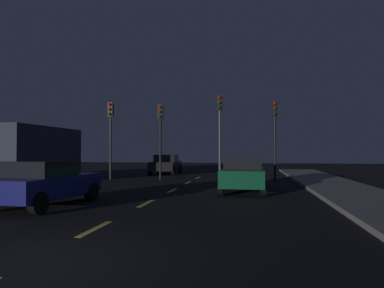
{
  "coord_description": "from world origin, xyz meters",
  "views": [
    {
      "loc": [
        3.48,
        -4.62,
        1.75
      ],
      "look_at": [
        -0.04,
        15.62,
        2.2
      ],
      "focal_mm": 31.7,
      "sensor_mm": 36.0,
      "label": 1
    }
  ],
  "objects_px": {
    "traffic_signal_center_right": "(220,121)",
    "traffic_signal_center_left": "(160,127)",
    "traffic_signal_far_right": "(275,125)",
    "car_adjacent_lane": "(43,183)",
    "car_oncoming_far": "(166,164)",
    "traffic_signal_far_left": "(110,125)",
    "car_stopped_ahead": "(243,173)"
  },
  "relations": [
    {
      "from": "traffic_signal_far_left",
      "to": "car_oncoming_far",
      "type": "xyz_separation_m",
      "value": [
        2.2,
        5.45,
        -2.63
      ]
    },
    {
      "from": "traffic_signal_center_left",
      "to": "car_adjacent_lane",
      "type": "height_order",
      "value": "traffic_signal_center_left"
    },
    {
      "from": "traffic_signal_far_right",
      "to": "car_oncoming_far",
      "type": "xyz_separation_m",
      "value": [
        -7.86,
        5.45,
        -2.52
      ]
    },
    {
      "from": "car_stopped_ahead",
      "to": "car_oncoming_far",
      "type": "distance_m",
      "value": 12.08
    },
    {
      "from": "traffic_signal_far_right",
      "to": "car_stopped_ahead",
      "type": "height_order",
      "value": "traffic_signal_far_right"
    },
    {
      "from": "traffic_signal_center_left",
      "to": "traffic_signal_far_right",
      "type": "xyz_separation_m",
      "value": [
        6.82,
        0.0,
        0.04
      ]
    },
    {
      "from": "car_oncoming_far",
      "to": "traffic_signal_center_left",
      "type": "bearing_deg",
      "value": -79.23
    },
    {
      "from": "car_adjacent_lane",
      "to": "traffic_signal_center_left",
      "type": "bearing_deg",
      "value": 83.86
    },
    {
      "from": "traffic_signal_far_left",
      "to": "car_oncoming_far",
      "type": "height_order",
      "value": "traffic_signal_far_left"
    },
    {
      "from": "traffic_signal_far_right",
      "to": "car_stopped_ahead",
      "type": "relative_size",
      "value": 1.03
    },
    {
      "from": "car_oncoming_far",
      "to": "traffic_signal_far_left",
      "type": "bearing_deg",
      "value": -111.96
    },
    {
      "from": "traffic_signal_far_right",
      "to": "car_adjacent_lane",
      "type": "distance_m",
      "value": 13.13
    },
    {
      "from": "traffic_signal_center_left",
      "to": "traffic_signal_far_left",
      "type": "bearing_deg",
      "value": 179.99
    },
    {
      "from": "traffic_signal_center_right",
      "to": "traffic_signal_far_right",
      "type": "height_order",
      "value": "traffic_signal_center_right"
    },
    {
      "from": "car_stopped_ahead",
      "to": "traffic_signal_center_right",
      "type": "bearing_deg",
      "value": 106.78
    },
    {
      "from": "traffic_signal_far_left",
      "to": "traffic_signal_center_right",
      "type": "distance_m",
      "value": 6.87
    },
    {
      "from": "traffic_signal_far_left",
      "to": "traffic_signal_center_right",
      "type": "relative_size",
      "value": 0.95
    },
    {
      "from": "car_stopped_ahead",
      "to": "traffic_signal_far_left",
      "type": "bearing_deg",
      "value": 149.41
    },
    {
      "from": "car_stopped_ahead",
      "to": "car_oncoming_far",
      "type": "bearing_deg",
      "value": 120.67
    },
    {
      "from": "traffic_signal_center_right",
      "to": "car_stopped_ahead",
      "type": "relative_size",
      "value": 1.12
    },
    {
      "from": "car_adjacent_lane",
      "to": "car_oncoming_far",
      "type": "bearing_deg",
      "value": 89.79
    },
    {
      "from": "traffic_signal_far_left",
      "to": "car_adjacent_lane",
      "type": "height_order",
      "value": "traffic_signal_far_left"
    },
    {
      "from": "traffic_signal_center_left",
      "to": "car_adjacent_lane",
      "type": "bearing_deg",
      "value": -96.14
    },
    {
      "from": "traffic_signal_far_right",
      "to": "car_adjacent_lane",
      "type": "height_order",
      "value": "traffic_signal_far_right"
    },
    {
      "from": "traffic_signal_center_right",
      "to": "traffic_signal_far_right",
      "type": "relative_size",
      "value": 1.09
    },
    {
      "from": "traffic_signal_far_right",
      "to": "car_stopped_ahead",
      "type": "xyz_separation_m",
      "value": [
        -1.7,
        -4.94,
        -2.49
      ]
    },
    {
      "from": "traffic_signal_far_right",
      "to": "car_adjacent_lane",
      "type": "xyz_separation_m",
      "value": [
        -7.92,
        -10.16,
        -2.54
      ]
    },
    {
      "from": "car_adjacent_lane",
      "to": "car_oncoming_far",
      "type": "relative_size",
      "value": 1.01
    },
    {
      "from": "traffic_signal_center_right",
      "to": "traffic_signal_center_left",
      "type": "bearing_deg",
      "value": -179.98
    },
    {
      "from": "traffic_signal_far_left",
      "to": "car_stopped_ahead",
      "type": "xyz_separation_m",
      "value": [
        8.36,
        -4.94,
        -2.59
      ]
    },
    {
      "from": "traffic_signal_center_right",
      "to": "traffic_signal_far_right",
      "type": "distance_m",
      "value": 3.2
    },
    {
      "from": "traffic_signal_far_left",
      "to": "car_oncoming_far",
      "type": "bearing_deg",
      "value": 68.04
    }
  ]
}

